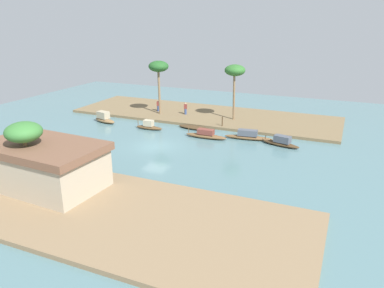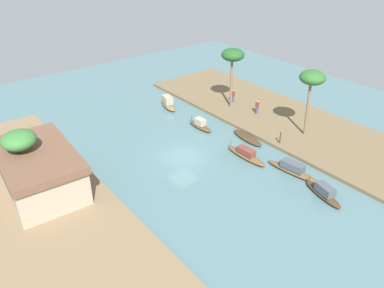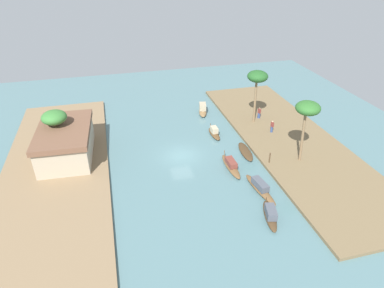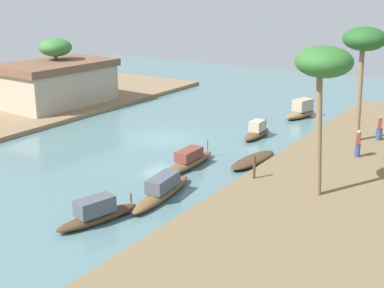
{
  "view_description": "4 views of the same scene",
  "coord_description": "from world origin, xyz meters",
  "px_view_note": "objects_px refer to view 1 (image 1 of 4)",
  "views": [
    {
      "loc": [
        -18.41,
        32.78,
        13.05
      ],
      "look_at": [
        -3.81,
        -1.02,
        0.44
      ],
      "focal_mm": 34.69,
      "sensor_mm": 36.0,
      "label": 1
    },
    {
      "loc": [
        -25.73,
        19.07,
        19.51
      ],
      "look_at": [
        0.16,
        -1.24,
        0.96
      ],
      "focal_mm": 35.75,
      "sensor_mm": 36.0,
      "label": 2
    },
    {
      "loc": [
        -32.57,
        7.15,
        21.05
      ],
      "look_at": [
        0.53,
        -1.44,
        1.07
      ],
      "focal_mm": 31.32,
      "sensor_mm": 36.0,
      "label": 3
    },
    {
      "loc": [
        -28.21,
        -20.58,
        10.17
      ],
      "look_at": [
        -3.11,
        -4.42,
        1.12
      ],
      "focal_mm": 49.94,
      "sensor_mm": 36.0,
      "label": 4
    }
  ],
  "objects_px": {
    "sampan_open_hull": "(149,126)",
    "sampan_near_left_bank": "(104,118)",
    "sampan_foreground": "(206,135)",
    "person_by_mooring": "(185,109)",
    "sampan_with_tall_canopy": "(248,136)",
    "palm_tree_left_far": "(159,68)",
    "riverside_building": "(44,165)",
    "sampan_with_red_awning": "(281,142)",
    "person_on_near_bank": "(158,106)",
    "mooring_post": "(222,121)",
    "sampan_upstream_small": "(195,128)",
    "palm_tree_right_tall": "(24,133)",
    "palm_tree_left_near": "(235,72)"
  },
  "relations": [
    {
      "from": "sampan_open_hull",
      "to": "sampan_near_left_bank",
      "type": "bearing_deg",
      "value": -5.18
    },
    {
      "from": "sampan_foreground",
      "to": "person_by_mooring",
      "type": "height_order",
      "value": "person_by_mooring"
    },
    {
      "from": "sampan_foreground",
      "to": "sampan_with_tall_canopy",
      "type": "relative_size",
      "value": 0.9
    },
    {
      "from": "person_by_mooring",
      "to": "palm_tree_left_far",
      "type": "relative_size",
      "value": 0.22
    },
    {
      "from": "sampan_foreground",
      "to": "riverside_building",
      "type": "relative_size",
      "value": 0.5
    },
    {
      "from": "sampan_with_red_awning",
      "to": "sampan_open_hull",
      "type": "bearing_deg",
      "value": 14.6
    },
    {
      "from": "sampan_foreground",
      "to": "sampan_open_hull",
      "type": "relative_size",
      "value": 1.4
    },
    {
      "from": "person_on_near_bank",
      "to": "riverside_building",
      "type": "xyz_separation_m",
      "value": [
        -3.68,
        25.49,
        1.13
      ]
    },
    {
      "from": "sampan_near_left_bank",
      "to": "riverside_building",
      "type": "distance_m",
      "value": 20.15
    },
    {
      "from": "sampan_near_left_bank",
      "to": "person_by_mooring",
      "type": "distance_m",
      "value": 10.99
    },
    {
      "from": "sampan_foreground",
      "to": "mooring_post",
      "type": "xyz_separation_m",
      "value": [
        -0.45,
        -4.38,
        0.57
      ]
    },
    {
      "from": "sampan_with_tall_canopy",
      "to": "mooring_post",
      "type": "distance_m",
      "value": 5.08
    },
    {
      "from": "person_on_near_bank",
      "to": "riverside_building",
      "type": "distance_m",
      "value": 25.78
    },
    {
      "from": "sampan_upstream_small",
      "to": "sampan_foreground",
      "type": "bearing_deg",
      "value": 138.09
    },
    {
      "from": "sampan_with_tall_canopy",
      "to": "palm_tree_right_tall",
      "type": "xyz_separation_m",
      "value": [
        12.06,
        19.68,
        4.46
      ]
    },
    {
      "from": "sampan_near_left_bank",
      "to": "person_by_mooring",
      "type": "relative_size",
      "value": 2.24
    },
    {
      "from": "palm_tree_right_tall",
      "to": "palm_tree_left_near",
      "type": "bearing_deg",
      "value": -107.65
    },
    {
      "from": "mooring_post",
      "to": "palm_tree_left_far",
      "type": "bearing_deg",
      "value": -13.48
    },
    {
      "from": "palm_tree_left_near",
      "to": "palm_tree_left_far",
      "type": "distance_m",
      "value": 10.36
    },
    {
      "from": "sampan_open_hull",
      "to": "sampan_near_left_bank",
      "type": "height_order",
      "value": "sampan_near_left_bank"
    },
    {
      "from": "sampan_with_red_awning",
      "to": "person_on_near_bank",
      "type": "distance_m",
      "value": 20.2
    },
    {
      "from": "person_by_mooring",
      "to": "palm_tree_left_near",
      "type": "relative_size",
      "value": 0.23
    },
    {
      "from": "sampan_near_left_bank",
      "to": "sampan_with_tall_canopy",
      "type": "distance_m",
      "value": 19.2
    },
    {
      "from": "person_by_mooring",
      "to": "sampan_upstream_small",
      "type": "bearing_deg",
      "value": 113.54
    },
    {
      "from": "palm_tree_left_far",
      "to": "mooring_post",
      "type": "bearing_deg",
      "value": 166.52
    },
    {
      "from": "palm_tree_left_near",
      "to": "palm_tree_left_far",
      "type": "height_order",
      "value": "palm_tree_left_far"
    },
    {
      "from": "palm_tree_left_far",
      "to": "sampan_open_hull",
      "type": "bearing_deg",
      "value": 106.13
    },
    {
      "from": "palm_tree_right_tall",
      "to": "sampan_open_hull",
      "type": "bearing_deg",
      "value": -89.38
    },
    {
      "from": "sampan_near_left_bank",
      "to": "palm_tree_left_far",
      "type": "xyz_separation_m",
      "value": [
        -5.13,
        -5.79,
        6.12
      ]
    },
    {
      "from": "sampan_near_left_bank",
      "to": "palm_tree_right_tall",
      "type": "relative_size",
      "value": 0.68
    },
    {
      "from": "sampan_upstream_small",
      "to": "sampan_open_hull",
      "type": "xyz_separation_m",
      "value": [
        5.12,
        2.27,
        0.19
      ]
    },
    {
      "from": "sampan_upstream_small",
      "to": "sampan_open_hull",
      "type": "relative_size",
      "value": 1.26
    },
    {
      "from": "palm_tree_left_far",
      "to": "sampan_with_red_awning",
      "type": "bearing_deg",
      "value": 161.09
    },
    {
      "from": "sampan_open_hull",
      "to": "riverside_building",
      "type": "bearing_deg",
      "value": 91.65
    },
    {
      "from": "riverside_building",
      "to": "sampan_with_tall_canopy",
      "type": "bearing_deg",
      "value": -117.69
    },
    {
      "from": "riverside_building",
      "to": "palm_tree_left_far",
      "type": "bearing_deg",
      "value": -80.29
    },
    {
      "from": "riverside_building",
      "to": "sampan_upstream_small",
      "type": "bearing_deg",
      "value": -98.37
    },
    {
      "from": "sampan_near_left_bank",
      "to": "sampan_with_tall_canopy",
      "type": "xyz_separation_m",
      "value": [
        -19.19,
        -0.43,
        -0.13
      ]
    },
    {
      "from": "sampan_foreground",
      "to": "person_by_mooring",
      "type": "xyz_separation_m",
      "value": [
        6.1,
        -7.87,
        0.7
      ]
    },
    {
      "from": "person_by_mooring",
      "to": "palm_tree_left_near",
      "type": "height_order",
      "value": "palm_tree_left_near"
    },
    {
      "from": "sampan_with_tall_canopy",
      "to": "person_on_near_bank",
      "type": "height_order",
      "value": "person_on_near_bank"
    },
    {
      "from": "person_on_near_bank",
      "to": "sampan_with_tall_canopy",
      "type": "bearing_deg",
      "value": -37.53
    },
    {
      "from": "sampan_upstream_small",
      "to": "mooring_post",
      "type": "distance_m",
      "value": 3.51
    },
    {
      "from": "sampan_open_hull",
      "to": "sampan_near_left_bank",
      "type": "xyz_separation_m",
      "value": [
        6.93,
        -0.44,
        0.16
      ]
    },
    {
      "from": "sampan_near_left_bank",
      "to": "person_by_mooring",
      "type": "xyz_separation_m",
      "value": [
        -8.55,
        -6.88,
        0.53
      ]
    },
    {
      "from": "palm_tree_left_near",
      "to": "riverside_building",
      "type": "height_order",
      "value": "palm_tree_left_near"
    },
    {
      "from": "sampan_open_hull",
      "to": "sampan_with_tall_canopy",
      "type": "height_order",
      "value": "sampan_open_hull"
    },
    {
      "from": "palm_tree_left_far",
      "to": "palm_tree_right_tall",
      "type": "distance_m",
      "value": 25.18
    },
    {
      "from": "sampan_with_red_awning",
      "to": "palm_tree_left_near",
      "type": "relative_size",
      "value": 0.6
    },
    {
      "from": "sampan_open_hull",
      "to": "palm_tree_right_tall",
      "type": "distance_m",
      "value": 19.33
    }
  ]
}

